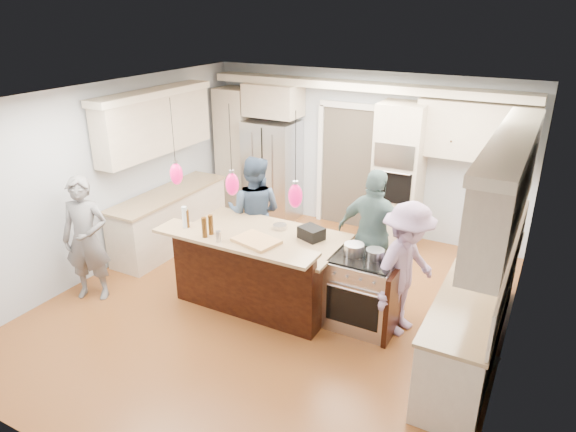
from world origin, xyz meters
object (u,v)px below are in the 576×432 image
island_range (365,292)px  person_bar_end (86,239)px  refrigerator (272,171)px  person_far_left (254,213)px  kitchen_island (261,266)px

island_range → person_bar_end: size_ratio=0.54×
island_range → refrigerator: bearing=137.4°
refrigerator → person_bar_end: (-0.74, -3.58, -0.05)m
person_bar_end → person_far_left: bearing=27.2°
kitchen_island → person_far_left: 1.04m
island_range → person_bar_end: person_bar_end is taller
kitchen_island → island_range: bearing=3.1°
refrigerator → island_range: bearing=-42.6°
island_range → kitchen_island: bearing=-176.9°
refrigerator → person_far_left: bearing=-68.0°
kitchen_island → person_bar_end: person_bar_end is taller
kitchen_island → island_range: size_ratio=2.28×
person_bar_end → island_range: bearing=-6.0°
person_far_left → person_bar_end: bearing=37.1°
refrigerator → kitchen_island: bearing=-63.1°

